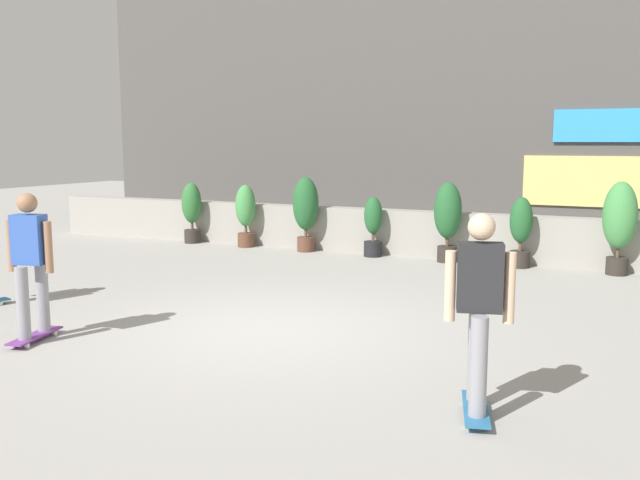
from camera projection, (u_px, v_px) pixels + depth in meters
ground_plane at (268, 329)px, 8.36m from camera, size 48.00×48.00×0.00m
planter_wall at (416, 233)px, 13.67m from camera, size 18.00×0.40×0.90m
building_backdrop at (468, 101)px, 16.85m from camera, size 20.00×2.08×6.50m
potted_plant_0 at (192, 209)px, 15.36m from camera, size 0.44×0.44×1.35m
potted_plant_1 at (246, 212)px, 14.77m from camera, size 0.44×0.44×1.34m
potted_plant_2 at (306, 208)px, 14.14m from camera, size 0.53×0.53×1.54m
potted_plant_3 at (373, 225)px, 13.56m from camera, size 0.36×0.36×1.19m
potted_plant_4 at (448, 216)px, 12.89m from camera, size 0.52×0.52×1.51m
potted_plant_5 at (521, 229)px, 12.35m from camera, size 0.40×0.40×1.28m
potted_plant_6 at (620, 220)px, 11.63m from camera, size 0.56×0.56×1.60m
skater_far_left at (31, 260)px, 7.71m from camera, size 0.55×0.82×1.70m
skater_by_wall_left at (479, 306)px, 5.58m from camera, size 0.54×0.82×1.70m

